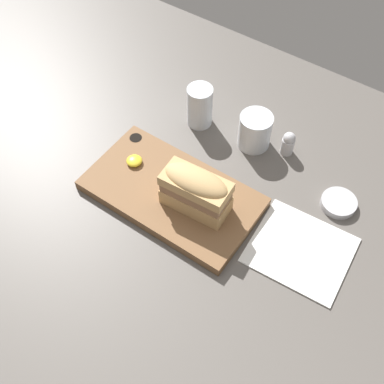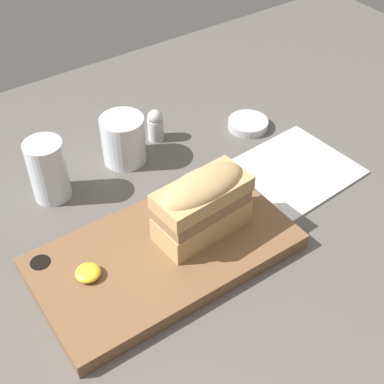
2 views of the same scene
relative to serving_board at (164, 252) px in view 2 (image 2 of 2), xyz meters
The scene contains 9 objects.
dining_table 5.51cm from the serving_board, 123.09° to the right, with size 188.89×122.41×2.00cm.
serving_board is the anchor object (origin of this frame).
sandwich 9.24cm from the serving_board, ahead, with size 14.29×7.44×10.16cm.
mustard_dollop 11.35cm from the serving_board, behind, with size 3.48×3.48×1.39cm.
water_glass 23.26cm from the serving_board, 109.23° to the left, with size 6.07×6.07×10.41cm.
wine_glass 24.22cm from the serving_board, 73.98° to the left, with size 7.55×7.55×8.49cm.
napkin 29.19cm from the serving_board, ahead, with size 20.33×18.39×0.40cm.
salt_shaker 29.03cm from the serving_board, 60.43° to the left, with size 2.95×2.95×6.11cm.
condiment_dish 35.51cm from the serving_board, 31.02° to the left, with size 7.57×7.57×1.58cm.
Camera 2 is at (-22.80, -39.74, 61.12)cm, focal length 50.00 mm.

